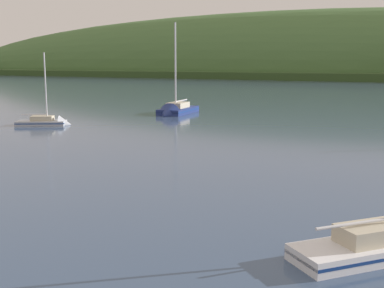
# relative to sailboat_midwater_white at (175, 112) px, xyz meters

# --- Properties ---
(far_shoreline_hill) EXTENTS (608.32, 122.89, 66.73)m
(far_shoreline_hill) POSITION_rel_sailboat_midwater_white_xyz_m (-51.78, 187.70, -0.19)
(far_shoreline_hill) COLOR #314A21
(far_shoreline_hill) RESTS_ON ground
(sailboat_midwater_white) EXTENTS (4.30, 9.60, 14.04)m
(sailboat_midwater_white) POSITION_rel_sailboat_midwater_white_xyz_m (0.00, 0.00, 0.00)
(sailboat_midwater_white) COLOR navy
(sailboat_midwater_white) RESTS_ON ground
(sailboat_far_left) EXTENTS (5.89, 6.27, 9.44)m
(sailboat_far_left) POSITION_rel_sailboat_midwater_white_xyz_m (31.58, -41.03, -0.10)
(sailboat_far_left) COLOR white
(sailboat_far_left) RESTS_ON ground
(sailboat_outer_reach) EXTENTS (6.39, 4.91, 9.21)m
(sailboat_outer_reach) POSITION_rel_sailboat_midwater_white_xyz_m (-6.90, -17.57, -0.07)
(sailboat_outer_reach) COLOR #ADB2BC
(sailboat_outer_reach) RESTS_ON ground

